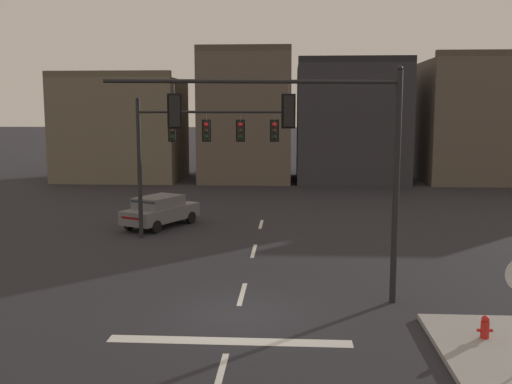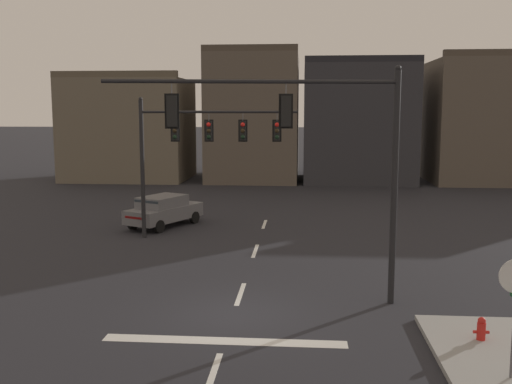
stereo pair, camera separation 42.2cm
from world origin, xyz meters
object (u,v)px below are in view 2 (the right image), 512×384
signal_mast_far_side (196,141)px  fire_hydrant (481,333)px  car_lot_nearside (164,210)px  signal_mast_near_side (313,142)px

signal_mast_far_side → fire_hydrant: size_ratio=9.76×
car_lot_nearside → signal_mast_far_side: bearing=-49.2°
signal_mast_near_side → car_lot_nearside: signal_mast_near_side is taller
signal_mast_far_side → car_lot_nearside: (-2.23, 2.58, -3.71)m
signal_mast_far_side → fire_hydrant: bearing=-51.9°
signal_mast_near_side → fire_hydrant: size_ratio=11.61×
signal_mast_far_side → fire_hydrant: (9.54, -12.18, -4.24)m
car_lot_nearside → fire_hydrant: size_ratio=6.32×
fire_hydrant → signal_mast_far_side: bearing=128.1°
signal_mast_near_side → car_lot_nearside: 14.66m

